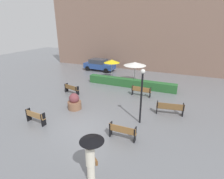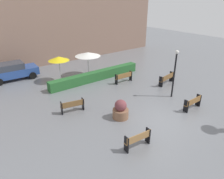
{
  "view_description": "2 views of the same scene",
  "coord_description": "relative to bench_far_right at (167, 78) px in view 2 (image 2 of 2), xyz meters",
  "views": [
    {
      "loc": [
        5.4,
        -8.1,
        6.18
      ],
      "look_at": [
        0.14,
        4.33,
        1.07
      ],
      "focal_mm": 28.26,
      "sensor_mm": 36.0,
      "label": 1
    },
    {
      "loc": [
        -9.51,
        -6.98,
        7.23
      ],
      "look_at": [
        -1.3,
        3.74,
        1.17
      ],
      "focal_mm": 34.17,
      "sensor_mm": 36.0,
      "label": 2
    }
  ],
  "objects": [
    {
      "name": "hedge_strip",
      "position": [
        -4.35,
        4.54,
        -0.12
      ],
      "size": [
        9.11,
        0.7,
        0.82
      ],
      "primitive_type": "cube",
      "color": "#28602D",
      "rests_on": "ground"
    },
    {
      "name": "bench_back_row",
      "position": [
        -2.73,
        2.56,
        0.0
      ],
      "size": [
        1.75,
        0.39,
        0.89
      ],
      "color": "olive",
      "rests_on": "ground"
    },
    {
      "name": "lamp_post",
      "position": [
        -1.68,
        -1.89,
        1.72
      ],
      "size": [
        0.28,
        0.28,
        3.63
      ],
      "color": "black",
      "rests_on": "ground"
    },
    {
      "name": "bench_near_right",
      "position": [
        -2.15,
        -4.0,
        -0.02
      ],
      "size": [
        1.57,
        0.36,
        0.87
      ],
      "color": "olive",
      "rests_on": "ground"
    },
    {
      "name": "building_facade",
      "position": [
        -4.82,
        12.14,
        4.25
      ],
      "size": [
        28.0,
        1.2,
        9.57
      ],
      "primitive_type": "cube",
      "color": "#846656",
      "rests_on": "ground"
    },
    {
      "name": "patio_umbrella_white",
      "position": [
        -4.34,
        5.91,
        1.6
      ],
      "size": [
        2.37,
        2.37,
        2.31
      ],
      "color": "silver",
      "rests_on": "ground"
    },
    {
      "name": "patio_umbrella_yellow",
      "position": [
        -7.12,
        6.18,
        1.6
      ],
      "size": [
        1.82,
        1.82,
        2.31
      ],
      "color": "silver",
      "rests_on": "ground"
    },
    {
      "name": "ground_plane",
      "position": [
        -4.82,
        -3.86,
        -0.53
      ],
      "size": [
        60.0,
        60.0,
        0.0
      ],
      "primitive_type": "plane",
      "color": "slate"
    },
    {
      "name": "bench_near_left",
      "position": [
        -7.92,
        -4.64,
        -0.01
      ],
      "size": [
        1.53,
        0.47,
        0.88
      ],
      "color": "#9E7242",
      "rests_on": "ground"
    },
    {
      "name": "bench_far_left",
      "position": [
        -8.83,
        0.65,
        -0.04
      ],
      "size": [
        1.6,
        0.67,
        0.83
      ],
      "color": "brown",
      "rests_on": "ground"
    },
    {
      "name": "bench_far_right",
      "position": [
        0.0,
        0.0,
        0.0
      ],
      "size": [
        1.92,
        0.66,
        0.91
      ],
      "color": "brown",
      "rests_on": "ground"
    },
    {
      "name": "planter_pot",
      "position": [
        -6.78,
        -1.88,
        0.01
      ],
      "size": [
        1.02,
        1.02,
        1.26
      ],
      "color": "brown",
      "rests_on": "ground"
    },
    {
      "name": "parked_car",
      "position": [
        -10.32,
        9.33,
        0.28
      ],
      "size": [
        4.28,
        2.13,
        1.57
      ],
      "color": "#28478C",
      "rests_on": "ground"
    }
  ]
}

